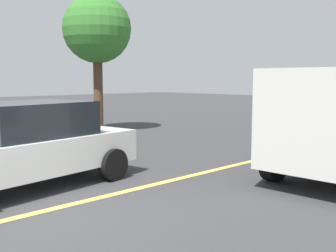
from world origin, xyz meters
TOP-DOWN VIEW (x-y plane):
  - ground_plane at (0.00, 0.00)m, footprint 80.00×80.00m
  - lane_marking_centre at (3.00, 0.00)m, footprint 28.00×0.16m
  - car_white_crossing at (0.62, 1.52)m, footprint 4.52×2.46m
  - tree_centre_verge at (6.30, 7.41)m, footprint 2.56×2.56m

SIDE VIEW (x-z plane):
  - ground_plane at x=0.00m, z-range 0.00..0.00m
  - lane_marking_centre at x=3.00m, z-range 0.00..0.01m
  - car_white_crossing at x=0.62m, z-range 0.01..1.60m
  - tree_centre_verge at x=6.30m, z-range 1.25..6.40m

